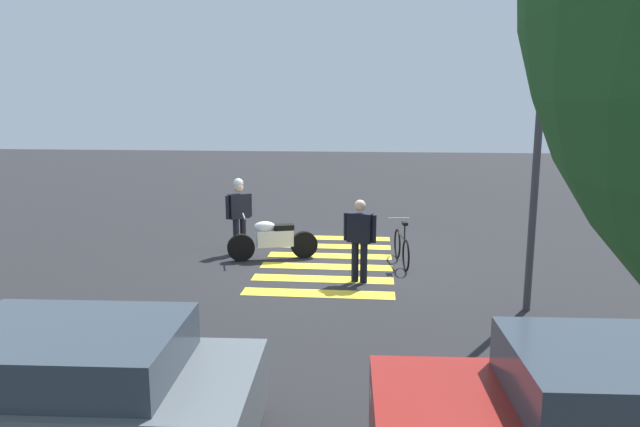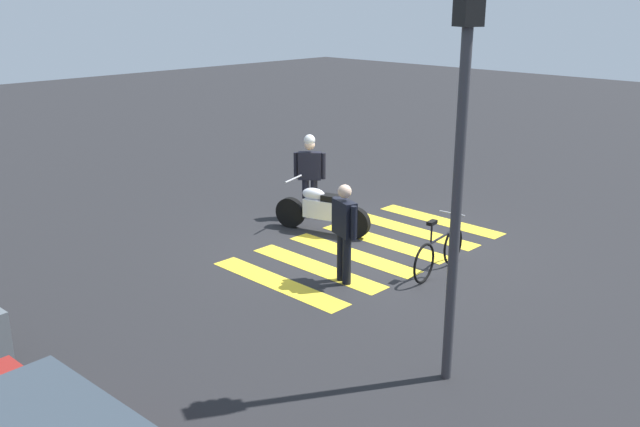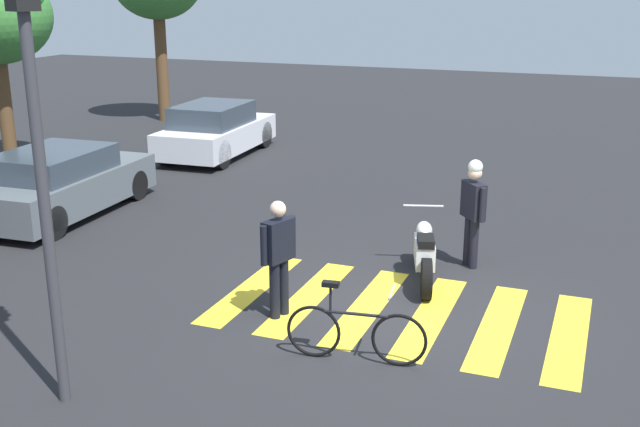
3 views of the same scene
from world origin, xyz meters
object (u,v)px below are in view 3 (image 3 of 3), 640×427
officer_on_foot (279,252)px  car_white_van (216,131)px  leaning_bicycle (355,333)px  traffic_light_pole (35,109)px  police_motorcycle (424,253)px  car_grey_coupe (59,183)px  officer_by_motorcycle (473,206)px

officer_on_foot → car_white_van: size_ratio=0.41×
leaning_bicycle → traffic_light_pole: (-1.97, 2.65, 2.81)m
police_motorcycle → car_white_van: car_white_van is taller
police_motorcycle → leaning_bicycle: bearing=177.2°
car_white_van → car_grey_coupe: bearing=177.2°
car_grey_coupe → traffic_light_pole: traffic_light_pole is taller
car_white_van → officer_on_foot: bearing=-146.7°
car_grey_coupe → traffic_light_pole: 7.73m
car_white_van → leaning_bicycle: bearing=-143.4°
police_motorcycle → leaning_bicycle: size_ratio=1.16×
officer_by_motorcycle → traffic_light_pole: 6.94m
police_motorcycle → officer_by_motorcycle: size_ratio=1.13×
officer_on_foot → traffic_light_pole: traffic_light_pole is taller
leaning_bicycle → traffic_light_pole: 4.34m
car_grey_coupe → car_white_van: 5.76m
leaning_bicycle → officer_on_foot: (0.87, 1.37, 0.55)m
officer_on_foot → car_grey_coupe: (2.80, 5.90, -0.29)m
officer_by_motorcycle → car_white_van: size_ratio=0.43×
police_motorcycle → car_white_van: 9.72m
officer_on_foot → traffic_light_pole: size_ratio=0.34×
officer_on_foot → officer_by_motorcycle: size_ratio=0.93×
police_motorcycle → officer_on_foot: 2.52m
police_motorcycle → car_grey_coupe: bearing=83.5°
officer_by_motorcycle → traffic_light_pole: traffic_light_pole is taller
officer_by_motorcycle → traffic_light_pole: bearing=149.6°
police_motorcycle → officer_by_motorcycle: officer_by_motorcycle is taller
officer_on_foot → leaning_bicycle: bearing=-122.2°
traffic_light_pole → police_motorcycle: bearing=-30.2°
car_grey_coupe → leaning_bicycle: bearing=-116.8°
police_motorcycle → car_grey_coupe: car_grey_coupe is taller
car_white_van → traffic_light_pole: size_ratio=0.84×
leaning_bicycle → police_motorcycle: bearing=-2.8°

